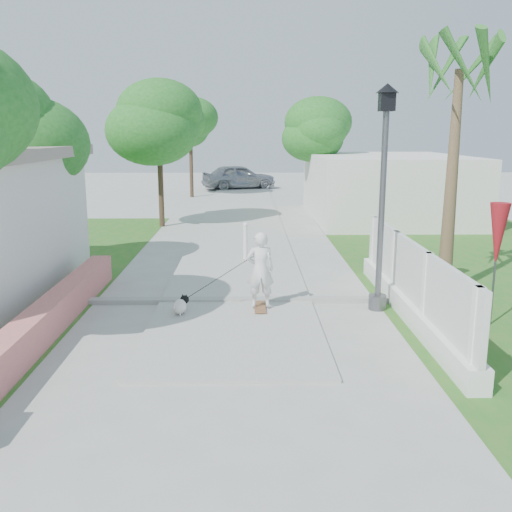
{
  "coord_description": "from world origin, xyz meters",
  "views": [
    {
      "loc": [
        0.25,
        -5.6,
        3.55
      ],
      "look_at": [
        0.43,
        5.6,
        1.1
      ],
      "focal_mm": 40.0,
      "sensor_mm": 36.0,
      "label": 1
    }
  ],
  "objects_px": {
    "dog": "(181,305)",
    "skateboarder": "(244,273)",
    "street_lamp": "(383,190)",
    "parked_car": "(239,177)",
    "patio_umbrella": "(498,237)",
    "bollard": "(245,240)"
  },
  "relations": [
    {
      "from": "dog",
      "to": "skateboarder",
      "type": "bearing_deg",
      "value": 34.79
    },
    {
      "from": "street_lamp",
      "to": "parked_car",
      "type": "relative_size",
      "value": 0.98
    },
    {
      "from": "street_lamp",
      "to": "skateboarder",
      "type": "height_order",
      "value": "street_lamp"
    },
    {
      "from": "patio_umbrella",
      "to": "dog",
      "type": "bearing_deg",
      "value": 173.99
    },
    {
      "from": "parked_car",
      "to": "skateboarder",
      "type": "bearing_deg",
      "value": 162.28
    },
    {
      "from": "skateboarder",
      "to": "parked_car",
      "type": "relative_size",
      "value": 0.41
    },
    {
      "from": "skateboarder",
      "to": "street_lamp",
      "type": "bearing_deg",
      "value": 177.94
    },
    {
      "from": "bollard",
      "to": "parked_car",
      "type": "height_order",
      "value": "parked_car"
    },
    {
      "from": "patio_umbrella",
      "to": "parked_car",
      "type": "bearing_deg",
      "value": 101.07
    },
    {
      "from": "street_lamp",
      "to": "bollard",
      "type": "height_order",
      "value": "street_lamp"
    },
    {
      "from": "patio_umbrella",
      "to": "skateboarder",
      "type": "height_order",
      "value": "patio_umbrella"
    },
    {
      "from": "street_lamp",
      "to": "parked_car",
      "type": "distance_m",
      "value": 25.11
    },
    {
      "from": "skateboarder",
      "to": "parked_car",
      "type": "distance_m",
      "value": 24.96
    },
    {
      "from": "bollard",
      "to": "dog",
      "type": "xyz_separation_m",
      "value": [
        -1.26,
        -4.88,
        -0.37
      ]
    },
    {
      "from": "dog",
      "to": "patio_umbrella",
      "type": "bearing_deg",
      "value": 15.93
    },
    {
      "from": "bollard",
      "to": "dog",
      "type": "distance_m",
      "value": 5.06
    },
    {
      "from": "parked_car",
      "to": "street_lamp",
      "type": "bearing_deg",
      "value": 168.53
    },
    {
      "from": "street_lamp",
      "to": "patio_umbrella",
      "type": "bearing_deg",
      "value": -27.76
    },
    {
      "from": "skateboarder",
      "to": "dog",
      "type": "relative_size",
      "value": 3.35
    },
    {
      "from": "bollard",
      "to": "dog",
      "type": "height_order",
      "value": "bollard"
    },
    {
      "from": "skateboarder",
      "to": "parked_car",
      "type": "height_order",
      "value": "skateboarder"
    },
    {
      "from": "skateboarder",
      "to": "dog",
      "type": "distance_m",
      "value": 1.39
    }
  ]
}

